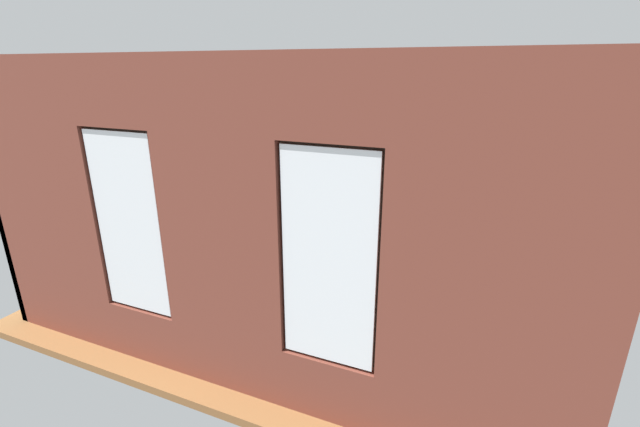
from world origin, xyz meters
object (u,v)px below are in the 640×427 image
at_px(potted_plant_mid_room_small, 408,244).
at_px(potted_plant_corner_far_left, 519,371).
at_px(potted_plant_beside_window_right, 135,257).
at_px(potted_plant_between_couches, 365,333).
at_px(cup_ceramic, 324,239).
at_px(candle_jar, 303,241).
at_px(remote_silver, 333,245).
at_px(potted_plant_foreground_right, 257,194).
at_px(remote_gray, 337,249).
at_px(couch_left, 501,302).
at_px(potted_plant_by_left_couch, 477,254).
at_px(potted_plant_corner_near_left, 515,217).
at_px(media_console, 166,243).
at_px(papasan_chair, 351,216).
at_px(tv_flatscreen, 161,208).
at_px(table_plant_small, 361,240).
at_px(coffee_table, 333,249).
at_px(couch_by_window, 249,322).

bearing_deg(potted_plant_mid_room_small, potted_plant_corner_far_left, 117.71).
bearing_deg(potted_plant_beside_window_right, potted_plant_mid_room_small, -131.88).
xyz_separation_m(potted_plant_beside_window_right, potted_plant_between_couches, (-3.04, -0.15, -0.41)).
bearing_deg(cup_ceramic, candle_jar, 36.78).
xyz_separation_m(remote_silver, potted_plant_foreground_right, (2.65, -2.01, 0.04)).
xyz_separation_m(remote_gray, potted_plant_between_couches, (-1.14, 2.13, 0.07)).
relative_size(couch_left, potted_plant_by_left_couch, 2.76).
bearing_deg(potted_plant_beside_window_right, potted_plant_corner_near_left, -135.51).
bearing_deg(potted_plant_corner_near_left, potted_plant_between_couches, 70.95).
distance_m(remote_gray, remote_silver, 0.16).
relative_size(remote_gray, potted_plant_corner_far_left, 0.17).
bearing_deg(media_console, potted_plant_between_couches, 159.14).
bearing_deg(remote_silver, potted_plant_beside_window_right, -16.73).
distance_m(cup_ceramic, papasan_chair, 1.48).
distance_m(couch_left, tv_flatscreen, 5.58).
bearing_deg(papasan_chair, tv_flatscreen, 39.11).
bearing_deg(remote_gray, potted_plant_between_couches, -53.14).
distance_m(tv_flatscreen, potted_plant_corner_near_left, 6.30).
distance_m(couch_left, table_plant_small, 2.30).
height_order(tv_flatscreen, potted_plant_mid_room_small, tv_flatscreen).
distance_m(remote_silver, potted_plant_corner_far_left, 3.65).
bearing_deg(remote_silver, candle_jar, -56.72).
bearing_deg(potted_plant_beside_window_right, potted_plant_corner_far_left, 179.96).
xyz_separation_m(remote_gray, potted_plant_corner_far_left, (-2.63, 2.28, 0.16)).
distance_m(remote_silver, potted_plant_beside_window_right, 3.01).
xyz_separation_m(coffee_table, potted_plant_corner_near_left, (-2.74, -2.05, 0.26)).
xyz_separation_m(cup_ceramic, papasan_chair, (0.03, -1.48, -0.07)).
bearing_deg(potted_plant_mid_room_small, candle_jar, 30.30).
bearing_deg(coffee_table, potted_plant_mid_room_small, -143.60).
distance_m(tv_flatscreen, potted_plant_foreground_right, 2.69).
bearing_deg(potted_plant_corner_far_left, couch_left, -85.17).
relative_size(cup_ceramic, potted_plant_corner_far_left, 0.09).
bearing_deg(potted_plant_corner_near_left, candle_jar, 33.91).
bearing_deg(cup_ceramic, papasan_chair, -88.95).
xyz_separation_m(potted_plant_mid_room_small, potted_plant_corner_far_left, (-1.67, 3.19, 0.28)).
xyz_separation_m(potted_plant_foreground_right, potted_plant_corner_near_left, (-5.39, -0.04, 0.16)).
relative_size(couch_by_window, potted_plant_by_left_couch, 3.10).
distance_m(candle_jar, papasan_chair, 1.71).
relative_size(couch_left, potted_plant_corner_far_left, 1.75).
bearing_deg(papasan_chair, potted_plant_mid_room_small, 149.03).
relative_size(candle_jar, potted_plant_mid_room_small, 0.19).
bearing_deg(couch_left, tv_flatscreen, -93.10).
relative_size(remote_silver, papasan_chair, 0.16).
distance_m(remote_gray, potted_plant_foreground_right, 3.49).
bearing_deg(potted_plant_between_couches, potted_plant_by_left_couch, -107.80).
height_order(coffee_table, potted_plant_beside_window_right, potted_plant_beside_window_right).
relative_size(potted_plant_between_couches, potted_plant_corner_near_left, 0.76).
relative_size(candle_jar, potted_plant_corner_far_left, 0.10).
distance_m(coffee_table, potted_plant_beside_window_right, 3.03).
distance_m(table_plant_small, potted_plant_corner_far_left, 3.43).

